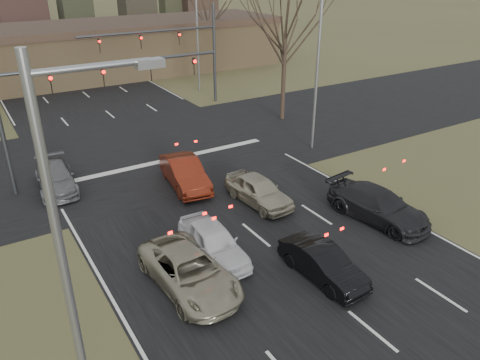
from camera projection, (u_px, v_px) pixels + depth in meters
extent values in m
plane|color=#4E532C|center=(297.00, 270.00, 18.59)|extent=(360.00, 360.00, 0.00)
cube|color=black|center=(29.00, 48.00, 64.71)|extent=(14.00, 300.00, 0.02)
cube|color=black|center=(153.00, 150.00, 30.12)|extent=(200.00, 14.00, 0.02)
cube|color=olive|center=(84.00, 55.00, 47.77)|extent=(42.00, 10.00, 4.60)
cube|color=#38281E|center=(80.00, 28.00, 46.63)|extent=(42.40, 10.40, 0.70)
cylinder|color=#383A3D|center=(114.00, 63.00, 24.74)|extent=(12.00, 0.18, 0.18)
imported|color=black|center=(51.00, 84.00, 23.46)|extent=(0.16, 0.20, 1.00)
imported|color=black|center=(103.00, 77.00, 24.72)|extent=(0.16, 0.20, 1.00)
imported|color=black|center=(151.00, 72.00, 25.99)|extent=(0.16, 0.20, 1.00)
imported|color=black|center=(194.00, 66.00, 27.25)|extent=(0.16, 0.20, 1.00)
cylinder|color=#383A3D|center=(214.00, 54.00, 38.83)|extent=(0.24, 0.24, 8.00)
cylinder|color=#383A3D|center=(150.00, 32.00, 35.27)|extent=(11.00, 0.18, 0.18)
imported|color=black|center=(179.00, 39.00, 36.69)|extent=(0.16, 0.20, 1.00)
imported|color=black|center=(141.00, 42.00, 35.20)|extent=(0.16, 0.20, 1.00)
imported|color=black|center=(99.00, 46.00, 33.71)|extent=(0.16, 0.20, 1.00)
cylinder|color=gray|center=(72.00, 310.00, 9.10)|extent=(0.18, 0.18, 10.00)
cylinder|color=gray|center=(91.00, 67.00, 7.60)|extent=(2.00, 0.12, 0.12)
cube|color=gray|center=(149.00, 63.00, 8.10)|extent=(0.50, 0.25, 0.15)
cylinder|color=gray|center=(317.00, 71.00, 28.40)|extent=(0.18, 0.18, 10.00)
cylinder|color=gray|center=(197.00, 35.00, 41.71)|extent=(0.18, 0.18, 10.00)
cylinder|color=black|center=(284.00, 78.00, 34.75)|extent=(0.32, 0.32, 6.33)
cylinder|color=black|center=(210.00, 46.00, 51.55)|extent=(0.32, 0.32, 4.95)
imported|color=gray|center=(189.00, 271.00, 17.34)|extent=(2.54, 5.12, 1.39)
imported|color=silver|center=(213.00, 242.00, 19.07)|extent=(1.90, 4.33, 1.45)
imported|color=black|center=(323.00, 263.00, 17.88)|extent=(1.50, 3.97, 1.29)
imported|color=black|center=(378.00, 205.00, 21.87)|extent=(2.73, 5.35, 1.49)
imported|color=slate|center=(56.00, 178.00, 24.83)|extent=(2.24, 4.69, 1.32)
imported|color=#5F1B0D|center=(185.00, 173.00, 25.08)|extent=(2.25, 4.84, 1.54)
imported|color=#A7A087|center=(259.00, 190.00, 23.37)|extent=(1.98, 4.30, 1.43)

